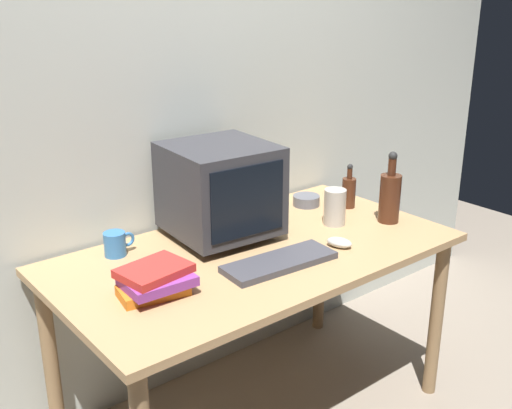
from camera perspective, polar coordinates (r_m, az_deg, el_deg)
back_wall at (r=2.56m, az=-6.69°, el=9.51°), size 4.00×0.08×2.50m
desk at (r=2.38m, az=0.00°, el=-6.10°), size 1.51×0.82×0.75m
crt_monitor at (r=2.40m, az=-3.30°, el=1.35°), size 0.41×0.41×0.37m
keyboard at (r=2.21m, az=2.17°, el=-5.29°), size 0.43×0.18×0.02m
computer_mouse at (r=2.38m, az=7.64°, el=-3.46°), size 0.09×0.11×0.04m
bottle_tall at (r=2.63m, az=12.15°, el=0.77°), size 0.09×0.09×0.30m
bottle_short at (r=2.78m, az=8.49°, el=1.21°), size 0.06×0.06×0.20m
book_stack at (r=2.03m, az=-9.22°, el=-6.87°), size 0.25×0.20×0.09m
mug at (r=2.33m, az=-12.72°, el=-3.52°), size 0.12×0.08×0.09m
cd_spindle at (r=2.80m, az=4.62°, el=0.38°), size 0.12×0.12×0.04m
metal_canister at (r=2.58m, az=7.24°, el=-0.24°), size 0.09×0.09×0.15m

